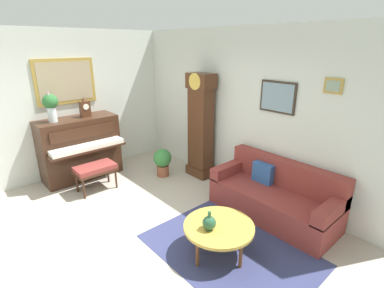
% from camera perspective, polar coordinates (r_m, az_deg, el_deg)
% --- Properties ---
extents(ground_plane, '(6.40, 6.00, 0.10)m').
position_cam_1_polar(ground_plane, '(4.34, -13.06, -17.58)').
color(ground_plane, '#B2A899').
extents(wall_left, '(0.13, 4.90, 2.80)m').
position_cam_1_polar(wall_left, '(6.05, -26.26, 6.74)').
color(wall_left, silver).
rests_on(wall_left, ground_plane).
extents(wall_back, '(5.30, 0.13, 2.80)m').
position_cam_1_polar(wall_back, '(5.16, 9.69, 6.52)').
color(wall_back, silver).
rests_on(wall_back, ground_plane).
extents(area_rug, '(2.10, 1.50, 0.01)m').
position_cam_1_polar(area_rug, '(3.98, 7.44, -20.11)').
color(area_rug, navy).
rests_on(area_rug, ground_plane).
extents(piano, '(0.87, 1.44, 1.20)m').
position_cam_1_polar(piano, '(6.00, -21.30, -0.69)').
color(piano, '#3D2316').
rests_on(piano, ground_plane).
extents(piano_bench, '(0.42, 0.70, 0.48)m').
position_cam_1_polar(piano_bench, '(5.41, -18.66, -4.78)').
color(piano_bench, '#3D2316').
rests_on(piano_bench, ground_plane).
extents(grandfather_clock, '(0.52, 0.34, 2.03)m').
position_cam_1_polar(grandfather_clock, '(5.54, 1.70, 3.00)').
color(grandfather_clock, '#4C2B19').
rests_on(grandfather_clock, ground_plane).
extents(couch, '(1.90, 0.80, 0.84)m').
position_cam_1_polar(couch, '(4.63, 16.08, -9.96)').
color(couch, maroon).
rests_on(couch, ground_plane).
extents(coffee_table, '(0.88, 0.88, 0.40)m').
position_cam_1_polar(coffee_table, '(3.71, 5.35, -16.10)').
color(coffee_table, gold).
rests_on(coffee_table, ground_plane).
extents(mantel_clock, '(0.13, 0.18, 0.38)m').
position_cam_1_polar(mantel_clock, '(5.86, -20.50, 6.74)').
color(mantel_clock, '#4C2B19').
rests_on(mantel_clock, piano).
extents(flower_vase, '(0.26, 0.26, 0.58)m').
position_cam_1_polar(flower_vase, '(5.65, -26.27, 7.04)').
color(flower_vase, silver).
rests_on(flower_vase, piano).
extents(green_jug, '(0.17, 0.17, 0.24)m').
position_cam_1_polar(green_jug, '(3.58, 3.44, -15.34)').
color(green_jug, '#234C33').
rests_on(green_jug, coffee_table).
extents(potted_plant, '(0.36, 0.36, 0.56)m').
position_cam_1_polar(potted_plant, '(5.75, -5.88, -3.30)').
color(potted_plant, '#935138').
rests_on(potted_plant, ground_plane).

